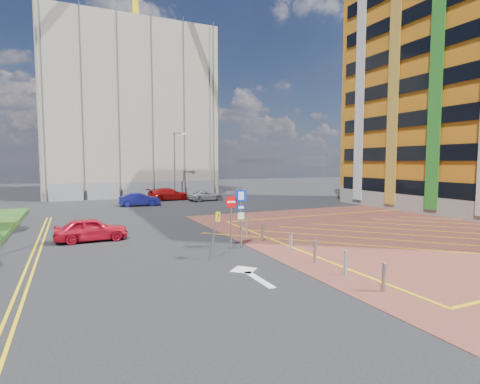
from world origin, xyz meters
TOP-DOWN VIEW (x-y plane):
  - ground at (0.00, 0.00)m, footprint 140.00×140.00m
  - forecourt at (14.00, 0.00)m, footprint 26.00×26.00m
  - lamp_back at (4.08, 28.00)m, footprint 1.53×0.16m
  - sign_cluster at (0.30, 0.98)m, footprint 1.17×0.12m
  - warning_sign at (-1.53, -0.64)m, footprint 0.68×0.40m
  - bollard_row at (2.30, -1.67)m, footprint 0.14×11.14m
  - construction_building at (0.00, 40.00)m, footprint 21.20×19.20m
  - tower_crane at (2.00, 39.44)m, footprint 1.60×35.00m
  - construction_fence at (1.00, 30.00)m, footprint 21.60×0.06m
  - car_red_left at (-6.49, 6.10)m, footprint 3.95×1.64m
  - car_blue_back at (-1.18, 21.98)m, footprint 4.19×1.86m
  - car_red_back at (2.84, 26.25)m, footprint 5.03×2.34m
  - car_silver_back at (6.60, 24.11)m, footprint 4.55×2.92m

SIDE VIEW (x-z plane):
  - ground at x=0.00m, z-range 0.00..0.00m
  - forecourt at x=14.00m, z-range 0.00..0.02m
  - bollard_row at x=2.30m, z-range 0.02..0.92m
  - car_silver_back at x=6.60m, z-range 0.00..1.17m
  - car_blue_back at x=-1.18m, z-range 0.00..1.33m
  - car_red_left at x=-6.49m, z-range 0.00..1.34m
  - car_red_back at x=2.84m, z-range 0.00..1.42m
  - construction_fence at x=1.00m, z-range 0.00..2.00m
  - warning_sign at x=-1.53m, z-range 0.30..2.55m
  - sign_cluster at x=0.30m, z-range 0.35..3.55m
  - lamp_back at x=4.08m, z-range 0.36..8.36m
  - construction_building at x=0.00m, z-range 0.00..22.00m
  - tower_crane at x=2.00m, z-range 8.15..43.55m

